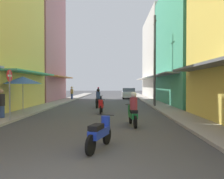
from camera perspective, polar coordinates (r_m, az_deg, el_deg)
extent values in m
plane|color=#424244|center=(22.81, -1.70, -3.58)|extent=(99.94, 99.94, 0.00)
cube|color=#9E9991|center=(23.57, -13.75, -3.31)|extent=(1.68, 53.43, 0.12)
cube|color=#9E9991|center=(23.10, 10.60, -3.39)|extent=(1.68, 53.43, 0.12)
cube|color=#4CB28C|center=(18.53, -19.06, 3.92)|extent=(1.10, 8.02, 0.12)
cube|color=#B7727F|center=(29.04, -19.26, 12.37)|extent=(6.00, 8.80, 15.12)
cube|color=#D88C4C|center=(27.48, -12.33, 3.05)|extent=(1.10, 7.92, 0.12)
cube|color=slate|center=(10.12, 25.43, 6.19)|extent=(1.10, 11.16, 0.12)
cube|color=#4CB28C|center=(23.57, 20.36, 10.30)|extent=(6.00, 11.62, 11.32)
cube|color=slate|center=(22.38, 11.80, 3.48)|extent=(1.10, 10.46, 0.12)
cube|color=silver|center=(35.77, 13.57, 7.82)|extent=(6.00, 12.98, 12.09)
cube|color=silver|center=(34.95, 7.92, 2.66)|extent=(1.10, 11.69, 0.12)
cylinder|color=black|center=(14.67, -2.87, -5.14)|extent=(0.08, 0.56, 0.56)
cylinder|color=black|center=(15.91, -2.53, -4.64)|extent=(0.08, 0.56, 0.56)
cube|color=red|center=(15.32, -2.68, -4.04)|extent=(0.28, 1.00, 0.24)
cube|color=black|center=(15.50, -2.63, -3.24)|extent=(0.28, 0.56, 0.14)
cylinder|color=red|center=(14.75, -2.83, -3.46)|extent=(0.28, 0.28, 0.45)
cylinder|color=black|center=(14.74, -2.83, -2.49)|extent=(0.55, 0.03, 0.03)
cylinder|color=black|center=(19.67, -2.89, -3.52)|extent=(0.17, 0.57, 0.56)
cylinder|color=black|center=(18.46, -3.76, -3.83)|extent=(0.17, 0.57, 0.56)
cube|color=black|center=(19.00, -3.35, -3.02)|extent=(0.43, 1.03, 0.24)
cube|color=black|center=(18.79, -3.49, -2.46)|extent=(0.36, 0.60, 0.14)
cylinder|color=black|center=(19.52, -2.97, -2.32)|extent=(0.28, 0.28, 0.45)
cylinder|color=black|center=(19.51, -2.97, -1.59)|extent=(0.55, 0.12, 0.03)
cylinder|color=#334C8C|center=(18.82, -3.46, -1.39)|extent=(0.34, 0.34, 0.55)
sphere|color=black|center=(18.81, -3.46, -0.17)|extent=(0.26, 0.26, 0.26)
cylinder|color=black|center=(7.45, -1.26, -11.34)|extent=(0.25, 0.56, 0.56)
cylinder|color=black|center=(6.33, -5.33, -13.61)|extent=(0.25, 0.56, 0.56)
cube|color=#1E38B7|center=(6.79, -3.29, -10.68)|extent=(0.58, 1.04, 0.24)
cube|color=black|center=(6.57, -3.97, -9.30)|extent=(0.44, 0.62, 0.14)
cylinder|color=#1E38B7|center=(7.26, -1.61, -8.30)|extent=(0.28, 0.28, 0.45)
cylinder|color=black|center=(7.22, -1.61, -6.34)|extent=(0.53, 0.20, 0.03)
cylinder|color=black|center=(11.31, 4.62, -7.03)|extent=(0.14, 0.57, 0.56)
cylinder|color=black|center=(10.09, 5.81, -8.04)|extent=(0.14, 0.57, 0.56)
cube|color=#197233|center=(10.62, 5.23, -6.37)|extent=(0.38, 1.02, 0.24)
cube|color=black|center=(10.40, 5.42, -5.42)|extent=(0.34, 0.59, 0.14)
cylinder|color=#197233|center=(11.13, 4.73, -4.99)|extent=(0.28, 0.28, 0.45)
cylinder|color=black|center=(11.11, 4.73, -3.70)|extent=(0.55, 0.09, 0.03)
cylinder|color=#99333F|center=(10.41, 5.38, -3.48)|extent=(0.34, 0.34, 0.55)
sphere|color=silver|center=(10.39, 5.38, -1.28)|extent=(0.26, 0.26, 0.26)
cylinder|color=black|center=(32.61, -3.69, -1.65)|extent=(0.23, 0.56, 0.56)
cylinder|color=black|center=(31.39, -3.26, -1.76)|extent=(0.23, 0.56, 0.56)
cube|color=orange|center=(31.94, -3.46, -1.31)|extent=(0.54, 1.04, 0.24)
cube|color=black|center=(31.74, -3.39, -0.97)|extent=(0.42, 0.61, 0.14)
cylinder|color=orange|center=(32.47, -3.65, -0.92)|extent=(0.28, 0.28, 0.45)
cylinder|color=black|center=(32.47, -3.65, -0.48)|extent=(0.54, 0.18, 0.03)
cylinder|color=#334C8C|center=(31.78, -3.41, -0.34)|extent=(0.34, 0.34, 0.55)
sphere|color=maroon|center=(31.77, -3.41, 0.39)|extent=(0.26, 0.26, 0.26)
cube|color=silver|center=(31.45, 4.11, -1.17)|extent=(1.78, 4.11, 0.70)
cube|color=#333D47|center=(31.28, 4.13, -0.18)|extent=(1.61, 2.11, 0.60)
cylinder|color=black|center=(32.67, 2.67, -1.57)|extent=(0.18, 0.64, 0.64)
cylinder|color=black|center=(32.76, 5.30, -1.57)|extent=(0.18, 0.64, 0.64)
cylinder|color=black|center=(30.18, 2.82, -1.80)|extent=(0.18, 0.64, 0.64)
cylinder|color=black|center=(30.27, 5.66, -1.80)|extent=(0.18, 0.64, 0.64)
cylinder|color=#334C8C|center=(29.33, -9.93, -1.80)|extent=(0.28, 0.28, 0.75)
cylinder|color=#BF8C3F|center=(29.31, -9.93, -0.46)|extent=(0.34, 0.34, 0.63)
sphere|color=tan|center=(29.30, -9.94, 0.43)|extent=(0.22, 0.22, 0.22)
cone|color=#D1B77A|center=(29.29, -9.94, 0.63)|extent=(0.44, 0.44, 0.16)
cylinder|color=#334C8C|center=(13.78, -25.68, -5.25)|extent=(0.28, 0.28, 0.76)
cylinder|color=#262628|center=(13.72, -25.71, -2.34)|extent=(0.34, 0.34, 0.64)
sphere|color=tan|center=(13.70, -25.73, -0.42)|extent=(0.22, 0.22, 0.22)
cylinder|color=#99999E|center=(15.13, -21.23, -1.85)|extent=(0.05, 0.05, 2.23)
cone|color=#335999|center=(15.11, -21.26, 2.18)|extent=(2.29, 2.29, 0.45)
cylinder|color=#4C4C4F|center=(19.68, 10.56, 6.84)|extent=(0.20, 0.20, 7.68)
cylinder|color=#3F382D|center=(20.26, 10.60, 16.00)|extent=(0.08, 1.20, 0.08)
cylinder|color=gray|center=(12.57, -24.04, -1.63)|extent=(0.07, 0.07, 2.60)
cylinder|color=red|center=(12.57, -24.08, 3.15)|extent=(0.02, 0.60, 0.60)
cube|color=white|center=(12.57, -24.08, 3.15)|extent=(0.03, 0.40, 0.10)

